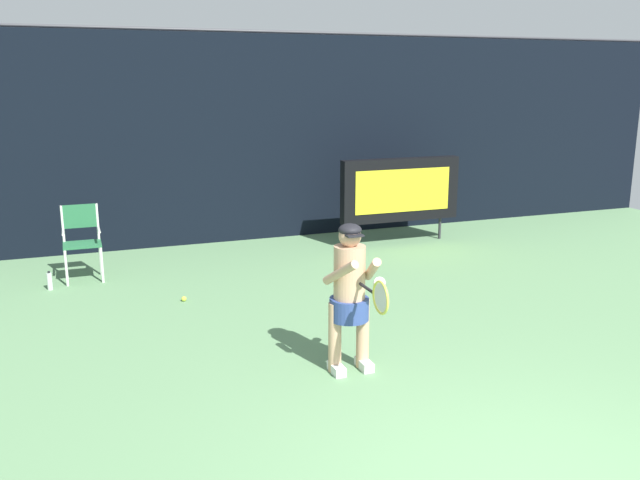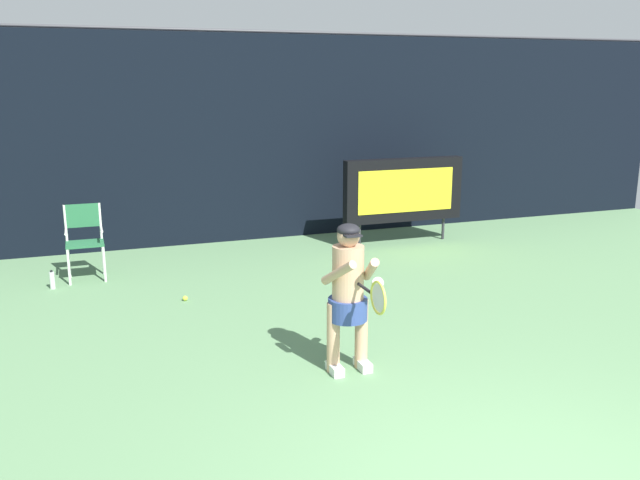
{
  "view_description": "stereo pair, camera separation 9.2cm",
  "coord_description": "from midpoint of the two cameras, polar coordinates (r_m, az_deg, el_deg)",
  "views": [
    {
      "loc": [
        -2.83,
        -3.08,
        2.83
      ],
      "look_at": [
        -0.22,
        3.87,
        1.05
      ],
      "focal_mm": 37.64,
      "sensor_mm": 36.0,
      "label": 1
    },
    {
      "loc": [
        -2.74,
        -3.11,
        2.83
      ],
      "look_at": [
        -0.22,
        3.87,
        1.05
      ],
      "focal_mm": 37.64,
      "sensor_mm": 36.0,
      "label": 2
    }
  ],
  "objects": [
    {
      "name": "umpire_chair",
      "position": [
        10.22,
        -19.85,
        0.18
      ],
      "size": [
        0.52,
        0.44,
        1.08
      ],
      "color": "white",
      "rests_on": "ground"
    },
    {
      "name": "tennis_ball_loose",
      "position": [
        8.99,
        -11.79,
        -4.92
      ],
      "size": [
        0.07,
        0.07,
        0.07
      ],
      "color": "#CCDB3D",
      "rests_on": "ground"
    },
    {
      "name": "scoreboard",
      "position": [
        11.84,
        6.63,
        4.25
      ],
      "size": [
        2.2,
        0.21,
        1.5
      ],
      "color": "black",
      "rests_on": "ground"
    },
    {
      "name": "backdrop_screen",
      "position": [
        11.97,
        -7.15,
        8.51
      ],
      "size": [
        18.0,
        0.12,
        3.66
      ],
      "color": "black",
      "rests_on": "ground"
    },
    {
      "name": "tennis_racket",
      "position": [
        6.03,
        4.64,
        -4.84
      ],
      "size": [
        0.03,
        0.6,
        0.31
      ],
      "rotation": [
        0.0,
        0.0,
        -0.08
      ],
      "color": "black"
    },
    {
      "name": "water_bottle",
      "position": [
        9.99,
        -22.25,
        -3.26
      ],
      "size": [
        0.07,
        0.07,
        0.27
      ],
      "color": "silver",
      "rests_on": "ground"
    },
    {
      "name": "tennis_player",
      "position": [
        6.56,
        2.15,
        -4.4
      ],
      "size": [
        0.53,
        0.61,
        1.49
      ],
      "color": "white",
      "rests_on": "ground"
    }
  ]
}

